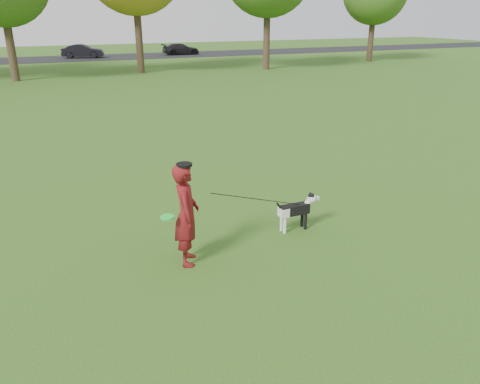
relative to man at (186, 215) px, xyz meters
name	(u,v)px	position (x,y,z in m)	size (l,w,h in m)	color
ground	(243,242)	(1.14, 0.29, -0.86)	(120.00, 120.00, 0.00)	#285116
road	(66,59)	(1.14, 40.29, -0.85)	(120.00, 7.00, 0.02)	black
man	(186,215)	(0.00, 0.00, 0.00)	(0.63, 0.41, 1.73)	maroon
dog	(297,208)	(2.31, 0.37, -0.42)	(0.95, 0.19, 0.72)	black
car_mid	(83,51)	(2.72, 40.29, -0.24)	(1.28, 3.68, 1.21)	black
car_right	(181,49)	(12.13, 40.29, -0.31)	(1.49, 3.67, 1.07)	black
man_held_items	(261,200)	(1.42, 0.16, -0.02)	(2.90, 0.56, 1.25)	#1CE43A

